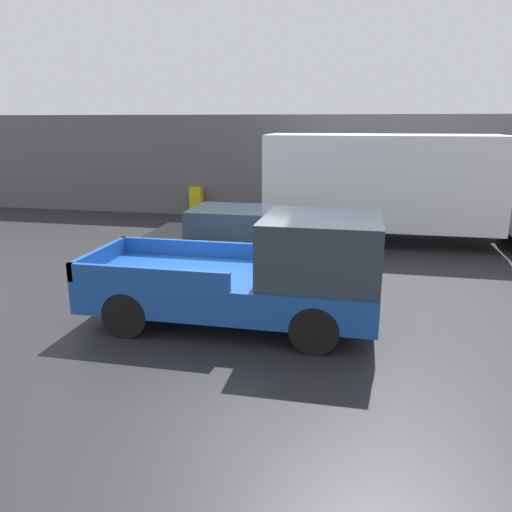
% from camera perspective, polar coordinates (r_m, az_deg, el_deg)
% --- Properties ---
extents(ground_plane, '(60.00, 60.00, 0.00)m').
position_cam_1_polar(ground_plane, '(10.24, -3.98, -5.47)').
color(ground_plane, '#232326').
extents(building_wall, '(28.00, 0.15, 3.84)m').
position_cam_1_polar(building_wall, '(19.00, 3.82, 10.05)').
color(building_wall, '#56565B').
rests_on(building_wall, ground).
extents(pickup_truck, '(5.20, 2.12, 2.05)m').
position_cam_1_polar(pickup_truck, '(8.87, 0.57, -2.15)').
color(pickup_truck, '#194799').
rests_on(pickup_truck, ground).
extents(car, '(4.26, 2.01, 1.51)m').
position_cam_1_polar(car, '(12.60, -2.34, 2.17)').
color(car, black).
rests_on(car, ground).
extents(delivery_truck, '(8.99, 2.55, 3.22)m').
position_cam_1_polar(delivery_truck, '(15.76, 16.66, 7.83)').
color(delivery_truck, white).
rests_on(delivery_truck, ground).
extents(newspaper_box, '(0.45, 0.40, 1.13)m').
position_cam_1_polar(newspaper_box, '(19.67, -6.81, 6.18)').
color(newspaper_box, gold).
rests_on(newspaper_box, ground).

